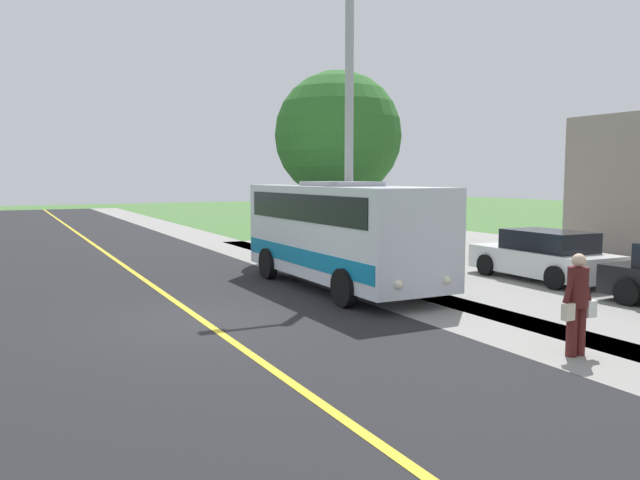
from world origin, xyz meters
name	(u,v)px	position (x,y,z in m)	size (l,w,h in m)	color
ground_plane	(202,321)	(0.00, 0.00, 0.00)	(120.00, 120.00, 0.00)	#477238
road_surface	(202,320)	(0.00, 0.00, 0.00)	(8.00, 100.00, 0.01)	black
sidewalk	(408,298)	(-5.20, 0.00, 0.00)	(2.40, 100.00, 0.01)	gray
road_centre_line	(202,320)	(0.00, 0.00, 0.01)	(0.16, 100.00, 0.00)	gold
shuttle_bus_front	(341,230)	(-4.47, -2.10, 1.58)	(2.59, 7.46, 2.86)	silver
pedestrian_with_bags	(577,301)	(-4.81, 5.37, 0.93)	(0.72, 0.34, 1.73)	#4C1919
street_light_pole	(345,123)	(-4.88, -2.60, 4.46)	(1.97, 0.24, 8.10)	#9E9EA3
parked_car_near	(544,257)	(-10.32, -0.51, 0.69)	(2.10, 4.44, 1.45)	white
tree_curbside	(338,136)	(-7.40, -7.60, 4.47)	(4.61, 4.61, 6.79)	#4C3826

